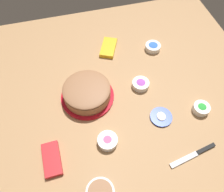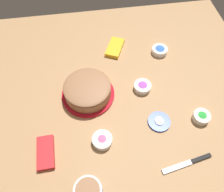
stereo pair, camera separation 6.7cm
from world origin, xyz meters
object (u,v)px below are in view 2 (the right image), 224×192
object	(u,v)px
sprinkle_bowl_green	(201,117)
sprinkle_bowl_rainbow	(142,86)
candy_box_lower	(115,48)
sprinkle_bowl_blue	(160,50)
frosted_cake	(88,90)
spreading_knife	(191,162)
frosting_tub	(88,191)
sprinkle_bowl_pink	(102,140)
candy_box_upper	(46,153)
frosting_tub_lid	(159,121)

from	to	relation	value
sprinkle_bowl_green	sprinkle_bowl_rainbow	bearing A→B (deg)	47.88
candy_box_lower	sprinkle_bowl_blue	bearing A→B (deg)	-79.62
frosted_cake	sprinkle_bowl_green	world-z (taller)	frosted_cake
frosted_cake	sprinkle_bowl_blue	distance (m)	0.51
spreading_knife	sprinkle_bowl_rainbow	bearing A→B (deg)	16.69
sprinkle_bowl_rainbow	spreading_knife	bearing A→B (deg)	-163.31
frosted_cake	frosting_tub	distance (m)	0.48
frosting_tub	sprinkle_bowl_pink	bearing A→B (deg)	-21.11
frosted_cake	candy_box_upper	bearing A→B (deg)	142.76
frosting_tub_lid	candy_box_lower	bearing A→B (deg)	14.62
sprinkle_bowl_rainbow	frosting_tub_lid	bearing A→B (deg)	-169.85
candy_box_lower	sprinkle_bowl_pink	bearing A→B (deg)	-169.63
frosting_tub	candy_box_upper	bearing A→B (deg)	41.83
frosting_tub	spreading_knife	size ratio (longest dim) A/B	0.49
frosting_tub	frosting_tub_lid	distance (m)	0.46
frosting_tub_lid	candy_box_upper	world-z (taller)	candy_box_upper
sprinkle_bowl_blue	candy_box_upper	distance (m)	0.85
sprinkle_bowl_pink	candy_box_lower	xyz separation A→B (m)	(0.58, -0.15, -0.01)
spreading_knife	sprinkle_bowl_green	distance (m)	0.23
sprinkle_bowl_pink	candy_box_lower	world-z (taller)	sprinkle_bowl_pink
candy_box_lower	frosted_cake	bearing A→B (deg)	173.40
spreading_knife	candy_box_upper	world-z (taller)	candy_box_upper
sprinkle_bowl_rainbow	sprinkle_bowl_blue	size ratio (longest dim) A/B	0.99
frosting_tub_lid	spreading_knife	xyz separation A→B (m)	(-0.21, -0.09, -0.00)
sprinkle_bowl_blue	candy_box_lower	xyz separation A→B (m)	(0.07, 0.26, -0.01)
sprinkle_bowl_pink	sprinkle_bowl_blue	world-z (taller)	same
frosting_tub_lid	candy_box_lower	size ratio (longest dim) A/B	0.71
candy_box_upper	frosting_tub_lid	bearing A→B (deg)	-83.46
sprinkle_bowl_green	sprinkle_bowl_pink	distance (m)	0.49
sprinkle_bowl_pink	sprinkle_bowl_rainbow	bearing A→B (deg)	-43.10
frosting_tub_lid	sprinkle_bowl_green	world-z (taller)	sprinkle_bowl_green
sprinkle_bowl_rainbow	candy_box_lower	world-z (taller)	sprinkle_bowl_rainbow
sprinkle_bowl_green	frosted_cake	bearing A→B (deg)	67.50
sprinkle_bowl_green	frosting_tub_lid	bearing A→B (deg)	86.70
frosting_tub_lid	spreading_knife	bearing A→B (deg)	-157.30
frosting_tub_lid	sprinkle_bowl_rainbow	world-z (taller)	sprinkle_bowl_rainbow
frosting_tub	candy_box_lower	size ratio (longest dim) A/B	0.75
frosting_tub	sprinkle_bowl_green	size ratio (longest dim) A/B	1.40
sprinkle_bowl_green	sprinkle_bowl_blue	xyz separation A→B (m)	(0.46, 0.08, -0.00)
frosting_tub_lid	sprinkle_bowl_rainbow	distance (m)	0.21
sprinkle_bowl_pink	frosting_tub	bearing A→B (deg)	158.89
frosted_cake	frosting_tub_lid	xyz separation A→B (m)	(-0.21, -0.33, -0.04)
candy_box_lower	candy_box_upper	xyz separation A→B (m)	(-0.60, 0.41, 0.00)
spreading_knife	sprinkle_bowl_blue	world-z (taller)	sprinkle_bowl_blue
frosting_tub	candy_box_upper	size ratio (longest dim) A/B	0.75
frosting_tub_lid	sprinkle_bowl_rainbow	bearing A→B (deg)	10.15
sprinkle_bowl_green	spreading_knife	bearing A→B (deg)	149.66
frosting_tub	sprinkle_bowl_rainbow	world-z (taller)	frosting_tub
spreading_knife	candy_box_lower	world-z (taller)	candy_box_lower
frosting_tub_lid	sprinkle_bowl_pink	distance (m)	0.29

